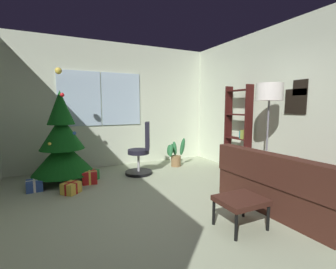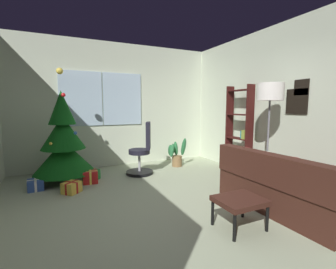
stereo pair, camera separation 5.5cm
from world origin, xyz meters
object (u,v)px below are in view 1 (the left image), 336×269
(floor_lamp, at_px, (269,98))
(gift_box_gold, at_px, (71,188))
(footstool, at_px, (241,202))
(office_chair, at_px, (141,154))
(potted_plant, at_px, (175,154))
(gift_box_red, at_px, (90,178))
(gift_box_blue, at_px, (34,185))
(gift_box_green, at_px, (91,176))
(couch, at_px, (296,189))
(bookshelf, at_px, (238,136))
(holiday_tree, at_px, (62,144))

(floor_lamp, bearing_deg, gift_box_gold, 156.87)
(floor_lamp, bearing_deg, footstool, -148.63)
(footstool, height_order, office_chair, office_chair)
(floor_lamp, bearing_deg, potted_plant, 106.57)
(gift_box_red, relative_size, office_chair, 0.25)
(gift_box_red, bearing_deg, gift_box_blue, 177.85)
(gift_box_gold, height_order, potted_plant, potted_plant)
(gift_box_red, distance_m, gift_box_gold, 0.51)
(gift_box_gold, relative_size, potted_plant, 0.49)
(gift_box_green, height_order, gift_box_blue, gift_box_green)
(gift_box_gold, bearing_deg, couch, -36.26)
(bookshelf, bearing_deg, gift_box_gold, 175.21)
(gift_box_gold, xyz_separation_m, potted_plant, (2.35, 0.82, 0.19))
(gift_box_gold, xyz_separation_m, office_chair, (1.41, 0.54, 0.34))
(gift_box_gold, height_order, gift_box_blue, gift_box_gold)
(couch, relative_size, gift_box_red, 6.44)
(gift_box_red, relative_size, floor_lamp, 0.15)
(gift_box_green, xyz_separation_m, gift_box_blue, (-0.93, -0.15, -0.01))
(gift_box_red, height_order, floor_lamp, floor_lamp)
(potted_plant, bearing_deg, couch, -82.36)
(gift_box_gold, height_order, floor_lamp, floor_lamp)
(gift_box_red, relative_size, gift_box_gold, 0.81)
(footstool, relative_size, office_chair, 0.49)
(couch, relative_size, footstool, 3.34)
(floor_lamp, bearing_deg, gift_box_green, 144.76)
(gift_box_gold, distance_m, gift_box_blue, 0.68)
(floor_lamp, height_order, potted_plant, floor_lamp)
(gift_box_blue, bearing_deg, floor_lamp, -25.53)
(gift_box_blue, height_order, bookshelf, bookshelf)
(footstool, relative_size, gift_box_blue, 1.83)
(footstool, relative_size, bookshelf, 0.29)
(gift_box_red, height_order, gift_box_blue, gift_box_red)
(potted_plant, bearing_deg, footstool, -102.81)
(gift_box_green, distance_m, gift_box_gold, 0.68)
(office_chair, distance_m, potted_plant, 0.99)
(holiday_tree, bearing_deg, couch, -44.27)
(couch, distance_m, floor_lamp, 1.47)
(footstool, distance_m, gift_box_gold, 2.67)
(holiday_tree, distance_m, bookshelf, 3.48)
(bookshelf, height_order, potted_plant, bookshelf)
(couch, relative_size, gift_box_blue, 6.12)
(gift_box_blue, relative_size, potted_plant, 0.42)
(couch, relative_size, holiday_tree, 0.84)
(couch, xyz_separation_m, floor_lamp, (0.24, 0.73, 1.26))
(footstool, bearing_deg, couch, 2.49)
(footstool, distance_m, gift_box_green, 2.92)
(holiday_tree, relative_size, bookshelf, 1.15)
(footstool, bearing_deg, bookshelf, 48.74)
(holiday_tree, distance_m, office_chair, 1.52)
(gift_box_blue, xyz_separation_m, bookshelf, (3.80, -0.68, 0.71))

